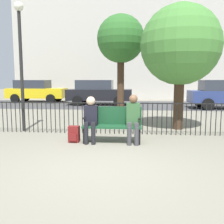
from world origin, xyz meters
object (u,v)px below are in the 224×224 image
Objects in this scene: seated_person_0 at (91,117)px; lamp_post at (20,48)px; tree_1 at (121,40)px; parked_car_0 at (98,92)px; parked_car_2 at (36,91)px; tree_0 at (180,46)px; backpack at (74,134)px; park_bench at (112,124)px; seated_person_1 at (133,116)px.

lamp_post is (-2.39, 1.32, 1.90)m from seated_person_0.
parked_car_0 is at bearing 107.49° from tree_1.
lamp_post is 11.15m from parked_car_2.
tree_1 is at bearing -72.51° from parked_car_0.
tree_0 is at bearing 8.81° from lamp_post.
backpack is at bearing -85.39° from parked_car_0.
tree_1 is at bearing 77.48° from backpack.
seated_person_0 is 0.30× the size of tree_0.
park_bench is at bearing -89.69° from tree_1.
tree_1 is at bearing 131.44° from tree_0.
tree_0 reaches higher than lamp_post.
parked_car_0 is 1.00× the size of parked_car_2.
tree_0 is (3.00, 2.06, 2.49)m from backpack.
park_bench is at bearing 167.02° from seated_person_1.
seated_person_1 is 1.61m from backpack.
tree_1 is (0.97, 4.37, 3.05)m from backpack.
parked_car_2 is at bearing 121.77° from seated_person_1.
seated_person_1 is 0.29× the size of tree_1.
seated_person_1 reaches higher than seated_person_0.
seated_person_1 is at bearing -20.81° from lamp_post.
parked_car_2 is at bearing 161.38° from parked_car_0.
parked_car_0 is (-3.81, 7.94, -1.86)m from tree_0.
parked_car_0 reaches higher than backpack.
tree_1 is (-0.02, 4.26, 2.77)m from park_bench.
park_bench is at bearing -79.70° from parked_car_0.
lamp_post is 8.95m from parked_car_0.
lamp_post reaches higher than seated_person_0.
parked_car_0 reaches higher than seated_person_0.
seated_person_0 is at bearing -179.86° from seated_person_1.
backpack is (-0.99, -0.10, -0.28)m from park_bench.
park_bench is 13.35m from parked_car_2.
parked_car_0 is at bearing 115.63° from tree_0.
seated_person_0 is 3.33m from lamp_post.
seated_person_0 is 0.28× the size of tree_1.
seated_person_1 is at bearing -12.98° from park_bench.
backpack is 5.41m from tree_1.
park_bench is 0.59m from seated_person_0.
backpack is at bearing -33.77° from lamp_post.
lamp_post reaches higher than parked_car_0.
seated_person_0 is 10.10m from parked_car_0.
backpack is 12.98m from parked_car_2.
backpack is 10.05m from parked_car_0.
seated_person_0 reaches higher than backpack.
tree_1 reaches higher than parked_car_0.
seated_person_0 is 0.65m from backpack.
tree_1 is 1.09× the size of lamp_post.
park_bench is 0.38× the size of tree_0.
tree_1 is (-0.56, 4.39, 2.55)m from seated_person_1.
backpack is at bearing -63.94° from parked_car_2.
tree_1 is at bearing 46.49° from lamp_post.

